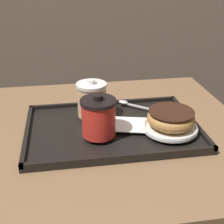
# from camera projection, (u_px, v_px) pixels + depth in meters

# --- Properties ---
(cafe_table) EXTENTS (0.88, 0.82, 0.71)m
(cafe_table) POSITION_uv_depth(u_px,v_px,m) (109.00, 173.00, 1.05)
(cafe_table) COLOR #846042
(cafe_table) RESTS_ON ground_plane
(serving_tray) EXTENTS (0.52, 0.35, 0.02)m
(serving_tray) POSITION_uv_depth(u_px,v_px,m) (112.00, 129.00, 0.96)
(serving_tray) COLOR black
(serving_tray) RESTS_ON cafe_table
(napkin_paper) EXTENTS (0.13, 0.12, 0.00)m
(napkin_paper) POSITION_uv_depth(u_px,v_px,m) (127.00, 124.00, 0.94)
(napkin_paper) COLOR white
(napkin_paper) RESTS_ON serving_tray
(coffee_cup_front) EXTENTS (0.10, 0.10, 0.12)m
(coffee_cup_front) POSITION_uv_depth(u_px,v_px,m) (99.00, 117.00, 0.87)
(coffee_cup_front) COLOR red
(coffee_cup_front) RESTS_ON serving_tray
(coffee_cup_rear) EXTENTS (0.10, 0.10, 0.12)m
(coffee_cup_rear) POSITION_uv_depth(u_px,v_px,m) (92.00, 99.00, 0.98)
(coffee_cup_rear) COLOR #E0B784
(coffee_cup_rear) RESTS_ON serving_tray
(plate_with_chocolate_donut) EXTENTS (0.16, 0.16, 0.01)m
(plate_with_chocolate_donut) POSITION_uv_depth(u_px,v_px,m) (170.00, 127.00, 0.92)
(plate_with_chocolate_donut) COLOR white
(plate_with_chocolate_donut) RESTS_ON serving_tray
(donut_chocolate_glazed) EXTENTS (0.14, 0.14, 0.05)m
(donut_chocolate_glazed) POSITION_uv_depth(u_px,v_px,m) (171.00, 118.00, 0.90)
(donut_chocolate_glazed) COLOR tan
(donut_chocolate_glazed) RESTS_ON plate_with_chocolate_donut
(spoon) EXTENTS (0.12, 0.10, 0.01)m
(spoon) POSITION_uv_depth(u_px,v_px,m) (129.00, 104.00, 1.07)
(spoon) COLOR silver
(spoon) RESTS_ON serving_tray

